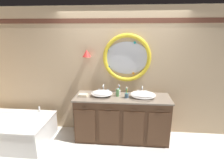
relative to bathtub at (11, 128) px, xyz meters
name	(u,v)px	position (x,y,z in m)	size (l,w,h in m)	color
ground_plane	(119,144)	(2.13, 0.10, -0.30)	(14.00, 14.00, 0.00)	silver
back_wall_assembly	(121,72)	(2.14, 0.69, 1.02)	(6.40, 0.26, 2.60)	#D6B78E
vanity_counter	(122,117)	(2.17, 0.35, 0.15)	(1.86, 0.65, 0.90)	brown
bathtub	(11,128)	(0.00, 0.00, 0.00)	(1.54, 0.96, 0.60)	white
sink_basin_left	(102,93)	(1.77, 0.32, 0.67)	(0.41, 0.41, 0.13)	white
sink_basin_right	(143,95)	(2.57, 0.32, 0.66)	(0.48, 0.48, 0.12)	white
faucet_set_left	(103,89)	(1.77, 0.57, 0.67)	(0.24, 0.15, 0.17)	silver
faucet_set_right	(142,90)	(2.57, 0.57, 0.67)	(0.20, 0.15, 0.16)	silver
toothbrush_holder_left	(119,91)	(2.09, 0.50, 0.66)	(0.08, 0.08, 0.21)	white
toothbrush_holder_right	(127,95)	(2.26, 0.29, 0.66)	(0.08, 0.08, 0.22)	slate
soap_dispenser	(118,93)	(2.08, 0.36, 0.68)	(0.07, 0.07, 0.17)	#6BAD66
folded_hand_towel	(83,95)	(1.41, 0.29, 0.62)	(0.19, 0.13, 0.05)	beige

